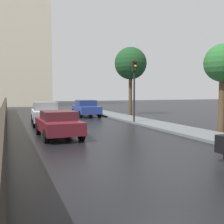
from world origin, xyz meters
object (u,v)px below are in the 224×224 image
Objects in this scene: street_tree_near at (223,65)px; street_tree_far at (131,64)px; car_silver_behind_camera at (45,113)px; car_maroon_near_kerb at (58,124)px; car_blue_far_ahead at (86,108)px; traffic_light at (134,80)px.

street_tree_near is 0.73× the size of street_tree_far.
street_tree_near is at bearing 141.00° from car_silver_behind_camera.
car_maroon_near_kerb is 5.41m from car_silver_behind_camera.
traffic_light is (1.57, -6.86, 2.34)m from car_blue_far_ahead.
street_tree_far reaches higher than car_silver_behind_camera.
car_silver_behind_camera is 0.93× the size of traffic_light.
car_silver_behind_camera is at bearing -92.56° from car_maroon_near_kerb.
car_maroon_near_kerb is at bearing -147.32° from traffic_light.
car_maroon_near_kerb is 0.90× the size of car_blue_far_ahead.
car_silver_behind_camera is at bearing -127.69° from car_blue_far_ahead.
car_silver_behind_camera reaches higher than car_maroon_near_kerb.
street_tree_far is (8.71, 5.01, 4.14)m from car_silver_behind_camera.
traffic_light reaches higher than car_maroon_near_kerb.
street_tree_near reaches higher than traffic_light.
car_blue_far_ahead is 13.57m from street_tree_near.
street_tree_far reaches higher than traffic_light.
street_tree_near is at bearing -67.95° from traffic_light.
car_maroon_near_kerb is 0.92× the size of traffic_light.
car_maroon_near_kerb is at bearing -130.20° from street_tree_far.
car_maroon_near_kerb is 14.29m from street_tree_far.
street_tree_far is (2.80, 6.56, 1.84)m from traffic_light.
traffic_light is at bearing -148.92° from car_maroon_near_kerb.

